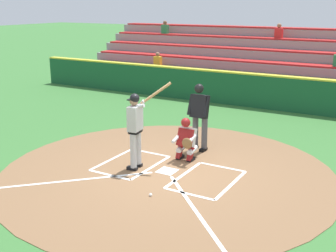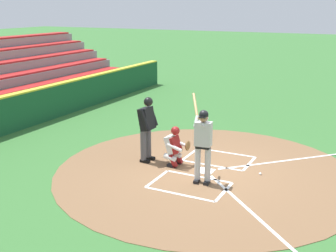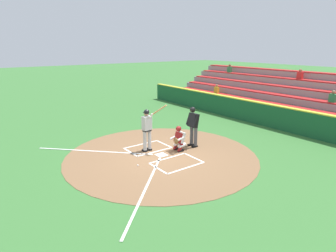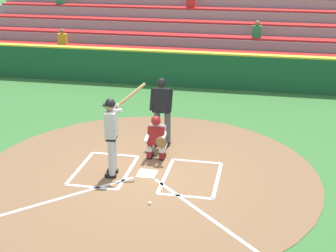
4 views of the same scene
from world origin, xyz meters
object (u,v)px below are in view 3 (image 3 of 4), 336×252
at_px(baseball, 138,165).
at_px(catcher, 179,138).
at_px(batter, 147,127).
at_px(plate_umpire, 193,124).

bearing_deg(baseball, catcher, -80.93).
xyz_separation_m(batter, baseball, (-1.14, 1.18, -1.06)).
distance_m(plate_umpire, baseball, 3.34).
xyz_separation_m(catcher, plate_umpire, (0.05, -0.85, 0.49)).
xyz_separation_m(catcher, baseball, (-0.37, 2.30, -0.55)).
height_order(catcher, plate_umpire, plate_umpire).
relative_size(batter, catcher, 1.88).
bearing_deg(catcher, plate_umpire, -86.86).
height_order(plate_umpire, baseball, plate_umpire).
bearing_deg(plate_umpire, batter, 69.72).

